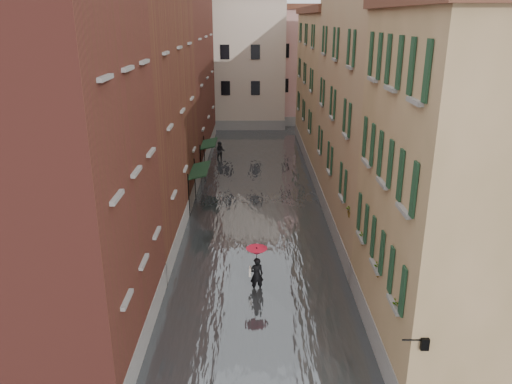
{
  "coord_description": "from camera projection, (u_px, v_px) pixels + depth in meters",
  "views": [
    {
      "loc": [
        -0.2,
        -17.2,
        11.22
      ],
      "look_at": [
        -0.08,
        6.21,
        3.0
      ],
      "focal_mm": 35.0,
      "sensor_mm": 36.0,
      "label": 1
    }
  ],
  "objects": [
    {
      "name": "building_right_far",
      "position": [
        341.0,
        88.0,
        40.72
      ],
      "size": [
        6.0,
        16.0,
        11.5
      ],
      "primitive_type": "cube",
      "color": "olive",
      "rests_on": "ground"
    },
    {
      "name": "window_planters",
      "position": [
        373.0,
        243.0,
        18.01
      ],
      "size": [
        0.59,
        8.52,
        0.84
      ],
      "color": "#955F31",
      "rests_on": "ground"
    },
    {
      "name": "wall_lantern",
      "position": [
        423.0,
        343.0,
        13.31
      ],
      "size": [
        0.71,
        0.22,
        0.35
      ],
      "color": "black",
      "rests_on": "ground"
    },
    {
      "name": "building_end_pink",
      "position": [
        309.0,
        67.0,
        55.72
      ],
      "size": [
        10.0,
        9.0,
        12.0
      ],
      "primitive_type": "cube",
      "color": "tan",
      "rests_on": "ground"
    },
    {
      "name": "awning_near",
      "position": [
        199.0,
        171.0,
        29.99
      ],
      "size": [
        1.09,
        3.26,
        2.8
      ],
      "color": "#16311B",
      "rests_on": "ground"
    },
    {
      "name": "pedestrian_far",
      "position": [
        220.0,
        151.0,
        40.93
      ],
      "size": [
        0.8,
        0.63,
        1.63
      ],
      "primitive_type": "imported",
      "rotation": [
        0.0,
        0.0,
        0.02
      ],
      "color": "black",
      "rests_on": "ground"
    },
    {
      "name": "building_right_near",
      "position": [
        475.0,
        196.0,
        16.18
      ],
      "size": [
        6.0,
        8.0,
        11.5
      ],
      "primitive_type": "cube",
      "color": "olive",
      "rests_on": "ground"
    },
    {
      "name": "pedestrian_main",
      "position": [
        257.0,
        266.0,
        21.18
      ],
      "size": [
        0.93,
        0.93,
        2.06
      ],
      "color": "black",
      "rests_on": "ground"
    },
    {
      "name": "building_left_far",
      "position": [
        169.0,
        73.0,
        40.23
      ],
      "size": [
        6.0,
        16.0,
        14.0
      ],
      "primitive_type": "cube",
      "color": "maroon",
      "rests_on": "ground"
    },
    {
      "name": "building_end_cream",
      "position": [
        227.0,
        64.0,
        53.63
      ],
      "size": [
        12.0,
        9.0,
        13.0
      ],
      "primitive_type": "cube",
      "color": "#C2AD9A",
      "rests_on": "ground"
    },
    {
      "name": "ground",
      "position": [
        259.0,
        314.0,
        19.94
      ],
      "size": [
        120.0,
        120.0,
        0.0
      ],
      "primitive_type": "plane",
      "color": "#5A5A5D",
      "rests_on": "ground"
    },
    {
      "name": "building_left_mid",
      "position": [
        125.0,
        117.0,
        26.33
      ],
      "size": [
        6.0,
        14.0,
        12.5
      ],
      "primitive_type": "cube",
      "color": "#58311B",
      "rests_on": "ground"
    },
    {
      "name": "building_right_mid",
      "position": [
        390.0,
        112.0,
        26.31
      ],
      "size": [
        6.0,
        14.0,
        13.0
      ],
      "primitive_type": "cube",
      "color": "#9E8360",
      "rests_on": "ground"
    },
    {
      "name": "building_left_near",
      "position": [
        40.0,
        174.0,
        15.87
      ],
      "size": [
        6.0,
        8.0,
        13.0
      ],
      "primitive_type": "cube",
      "color": "maroon",
      "rests_on": "ground"
    },
    {
      "name": "awning_far",
      "position": [
        208.0,
        145.0,
        36.24
      ],
      "size": [
        1.09,
        2.88,
        2.8
      ],
      "color": "#16311B",
      "rests_on": "ground"
    },
    {
      "name": "floodwater",
      "position": [
        257.0,
        200.0,
        32.17
      ],
      "size": [
        10.0,
        60.0,
        0.2
      ],
      "primitive_type": "cube",
      "color": "#494D51",
      "rests_on": "ground"
    }
  ]
}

